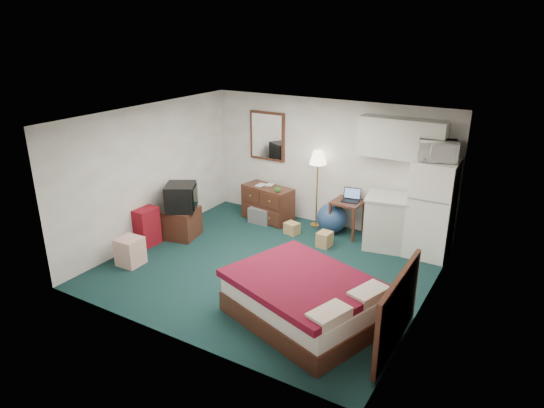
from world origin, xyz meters
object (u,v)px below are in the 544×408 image
Objects in this scene: desk at (347,218)px; kitchen_counter at (390,223)px; bed at (305,299)px; tv_stand at (182,223)px; fridge at (432,209)px; dresser at (268,203)px; suitcase at (147,227)px; floor_lamp at (317,189)px.

kitchen_counter reaches higher than desk.
bed is 3.16× the size of tv_stand.
kitchen_counter is at bearing -174.43° from fridge.
desk is 0.73× the size of kitchen_counter.
dresser is 0.62× the size of fridge.
dresser is 2.50m from suitcase.
dresser is 0.68× the size of floor_lamp.
bed is at bearing -33.50° from tv_stand.
bed is 2.73× the size of suitcase.
floor_lamp is 2.25m from fridge.
suitcase is (-2.24, -2.40, -0.42)m from floor_lamp.
kitchen_counter is at bearing 31.29° from suitcase.
tv_stand is (-1.94, -1.79, -0.49)m from floor_lamp.
kitchen_counter is at bearing 11.52° from tv_stand.
suitcase is (-3.55, 0.66, 0.05)m from bed.
desk is 0.89m from kitchen_counter.
desk is 3.00m from bed.
floor_lamp is at bearing 30.49° from tv_stand.
fridge is (2.24, -0.17, 0.08)m from floor_lamp.
kitchen_counter is 1.33× the size of suitcase.
tv_stand is at bearing 65.53° from suitcase.
dresser is 3.63m from bed.
suitcase reaches higher than tv_stand.
bed is (0.61, -2.94, -0.04)m from desk.
fridge reaches higher than floor_lamp.
dresser is at bearing -173.95° from desk.
bed is at bearing -105.93° from kitchen_counter.
desk is at bearing 177.44° from fridge.
kitchen_counter is (2.56, -0.00, 0.11)m from dresser.
desk is 0.36× the size of bed.
fridge reaches higher than kitchen_counter.
desk is at bearing -9.71° from floor_lamp.
fridge is at bearing 10.72° from dresser.
dresser is at bearing 169.40° from kitchen_counter.
floor_lamp is 3.36m from bed.
fridge is at bearing 90.63° from bed.
suitcase is (-0.30, -0.60, 0.07)m from tv_stand.
desk is at bearing 13.57° from dresser.
desk is 1.13× the size of tv_stand.
dresser is at bearing 61.65° from suitcase.
floor_lamp is 1.62m from kitchen_counter.
dresser reaches higher than bed.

